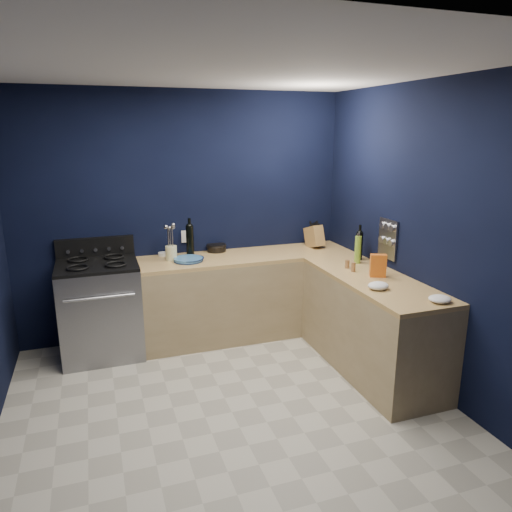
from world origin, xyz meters
name	(u,v)px	position (x,y,z in m)	size (l,w,h in m)	color
floor	(232,413)	(0.00, 0.00, -0.01)	(3.50, 3.50, 0.02)	#ADA796
ceiling	(227,65)	(0.00, 0.00, 2.61)	(3.50, 3.50, 0.02)	silver
wall_back	(184,216)	(0.00, 1.76, 1.30)	(3.50, 0.02, 2.60)	black
wall_right	(429,239)	(1.76, 0.00, 1.30)	(0.02, 3.50, 2.60)	black
wall_front	(351,364)	(0.00, -1.76, 1.30)	(3.50, 0.02, 2.60)	black
cab_back	(247,296)	(0.60, 1.44, 0.43)	(2.30, 0.63, 0.86)	#99845E
top_back	(247,257)	(0.60, 1.44, 0.88)	(2.30, 0.63, 0.04)	olive
cab_right	(371,326)	(1.44, 0.29, 0.43)	(0.63, 1.67, 0.86)	#99845E
top_right	(374,280)	(1.44, 0.29, 0.88)	(0.63, 1.67, 0.04)	olive
gas_range	(101,311)	(-0.93, 1.42, 0.46)	(0.76, 0.66, 0.92)	gray
oven_door	(102,324)	(-0.93, 1.10, 0.45)	(0.59, 0.02, 0.42)	black
cooktop	(97,265)	(-0.93, 1.42, 0.94)	(0.76, 0.66, 0.03)	black
backguard	(95,247)	(-0.93, 1.72, 1.04)	(0.76, 0.06, 0.20)	black
spice_panel	(388,239)	(1.74, 0.55, 1.18)	(0.02, 0.28, 0.38)	gray
wall_outlet	(186,236)	(0.00, 1.74, 1.08)	(0.09, 0.02, 0.13)	white
plate_stack	(188,260)	(-0.05, 1.38, 0.92)	(0.29, 0.29, 0.04)	teal
ramekin	(163,254)	(-0.26, 1.69, 0.92)	(0.09, 0.09, 0.04)	white
utensil_crock	(171,253)	(-0.20, 1.49, 0.97)	(0.12, 0.12, 0.15)	beige
wine_bottle_back	(190,241)	(0.01, 1.57, 1.06)	(0.08, 0.08, 0.33)	black
lemon_basket	(216,248)	(0.33, 1.69, 0.94)	(0.21, 0.21, 0.08)	black
knife_block	(314,237)	(1.43, 1.52, 1.02)	(0.13, 0.21, 0.24)	olive
wine_bottle_right	(359,246)	(1.63, 0.88, 1.04)	(0.07, 0.07, 0.28)	black
oil_bottle	(358,250)	(1.54, 0.77, 1.04)	(0.06, 0.06, 0.28)	#79A42D
spice_jar_near	(353,267)	(1.35, 0.52, 0.94)	(0.04, 0.04, 0.09)	olive
spice_jar_far	(347,264)	(1.36, 0.64, 0.94)	(0.04, 0.04, 0.08)	olive
crouton_bag	(378,266)	(1.48, 0.30, 1.00)	(0.14, 0.07, 0.21)	red
towel_front	(378,286)	(1.29, 0.00, 0.93)	(0.18, 0.15, 0.06)	white
towel_end	(440,299)	(1.57, -0.43, 0.93)	(0.18, 0.16, 0.05)	white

